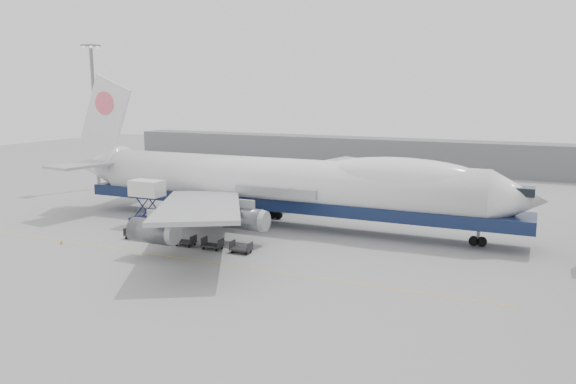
% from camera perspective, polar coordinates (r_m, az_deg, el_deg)
% --- Properties ---
extents(ground, '(260.00, 260.00, 0.00)m').
position_cam_1_polar(ground, '(64.14, -5.40, -5.63)').
color(ground, gray).
rests_on(ground, ground).
extents(apron_line, '(60.00, 0.15, 0.01)m').
position_cam_1_polar(apron_line, '(59.23, -8.29, -7.04)').
color(apron_line, gold).
rests_on(apron_line, ground).
extents(hangar, '(110.00, 8.00, 7.00)m').
position_cam_1_polar(hangar, '(130.81, 6.02, 4.03)').
color(hangar, slate).
rests_on(hangar, ground).
extents(floodlight_mast, '(2.40, 2.40, 25.43)m').
position_cam_1_polar(floodlight_mast, '(106.35, -19.06, 7.94)').
color(floodlight_mast, slate).
rests_on(floodlight_mast, ground).
extents(airliner, '(67.00, 55.30, 19.98)m').
position_cam_1_polar(airliner, '(73.06, -0.37, 0.89)').
color(airliner, white).
rests_on(airliner, ground).
extents(catering_truck, '(4.70, 3.30, 6.03)m').
position_cam_1_polar(catering_truck, '(75.61, -14.09, -0.79)').
color(catering_truck, '#161843').
rests_on(catering_truck, ground).
extents(traffic_cone, '(0.34, 0.34, 0.51)m').
position_cam_1_polar(traffic_cone, '(70.25, -22.04, -4.74)').
color(traffic_cone, orange).
rests_on(traffic_cone, ground).
extents(dolly_0, '(2.30, 1.35, 1.30)m').
position_cam_1_polar(dolly_0, '(69.79, -15.33, -4.20)').
color(dolly_0, '#2D2D30').
rests_on(dolly_0, ground).
extents(dolly_1, '(2.30, 1.35, 1.30)m').
position_cam_1_polar(dolly_1, '(67.57, -12.94, -4.56)').
color(dolly_1, '#2D2D30').
rests_on(dolly_1, ground).
extents(dolly_2, '(2.30, 1.35, 1.30)m').
position_cam_1_polar(dolly_2, '(65.49, -10.38, -4.94)').
color(dolly_2, '#2D2D30').
rests_on(dolly_2, ground).
extents(dolly_3, '(2.30, 1.35, 1.30)m').
position_cam_1_polar(dolly_3, '(63.54, -7.67, -5.33)').
color(dolly_3, '#2D2D30').
rests_on(dolly_3, ground).
extents(dolly_4, '(2.30, 1.35, 1.30)m').
position_cam_1_polar(dolly_4, '(61.75, -4.78, -5.74)').
color(dolly_4, '#2D2D30').
rests_on(dolly_4, ground).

